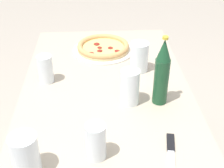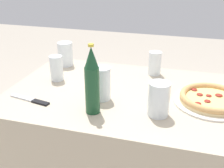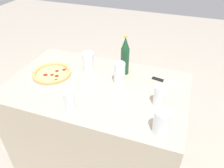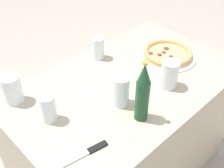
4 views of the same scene
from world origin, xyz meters
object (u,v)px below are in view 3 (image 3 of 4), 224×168
glass_red_wine (161,123)px  pizza_pepperoni (52,74)px  beer_bottle (125,56)px  glass_water (69,102)px  glass_lemonade (159,96)px  glass_mango_juice (88,63)px  knife (165,81)px  glass_cola (119,73)px

glass_red_wine → pizza_pepperoni: bearing=-17.8°
glass_red_wine → beer_bottle: 0.57m
pizza_pepperoni → glass_water: 0.38m
glass_lemonade → beer_bottle: beer_bottle is taller
glass_mango_juice → glass_water: size_ratio=1.11×
glass_lemonade → knife: (-0.01, -0.24, -0.06)m
glass_mango_juice → glass_water: (-0.07, 0.42, -0.01)m
beer_bottle → pizza_pepperoni: bearing=24.6°
glass_red_wine → knife: bearing=-84.9°
glass_cola → glass_red_wine: glass_cola is taller
glass_mango_juice → glass_red_wine: bearing=144.7°
glass_cola → glass_red_wine: (-0.33, 0.34, -0.01)m
glass_lemonade → pizza_pepperoni: bearing=-3.5°
glass_cola → knife: glass_cola is taller
beer_bottle → knife: bearing=177.0°
glass_cola → glass_mango_juice: (0.25, -0.07, -0.01)m
glass_lemonade → glass_mango_juice: bearing=-21.0°
glass_lemonade → glass_mango_juice: glass_mango_juice is taller
glass_red_wine → glass_cola: bearing=-46.1°
glass_mango_juice → glass_cola: bearing=164.5°
glass_cola → glass_lemonade: bearing=154.4°
glass_lemonade → glass_mango_juice: (0.54, -0.21, 0.00)m
glass_mango_juice → beer_bottle: beer_bottle is taller
glass_lemonade → knife: glass_lemonade is taller
pizza_pepperoni → glass_lemonade: glass_lemonade is taller
glass_lemonade → knife: 0.25m
pizza_pepperoni → glass_lemonade: (-0.74, 0.05, 0.04)m
glass_water → glass_red_wine: bearing=-179.6°
glass_cola → knife: size_ratio=0.72×
knife → glass_water: bearing=43.9°
knife → beer_bottle: bearing=-3.0°
knife → glass_mango_juice: bearing=3.6°
glass_red_wine → glass_mango_juice: (0.58, -0.41, 0.00)m
glass_lemonade → glass_water: 0.51m
glass_water → glass_mango_juice: bearing=-79.9°
knife → glass_lemonade: bearing=88.4°
glass_lemonade → beer_bottle: bearing=-42.1°
knife → glass_cola: bearing=19.8°
pizza_pepperoni → knife: size_ratio=1.55×
glass_mango_juice → knife: (-0.54, -0.03, -0.06)m
glass_cola → glass_lemonade: 0.31m
glass_mango_juice → beer_bottle: (-0.25, -0.05, 0.07)m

